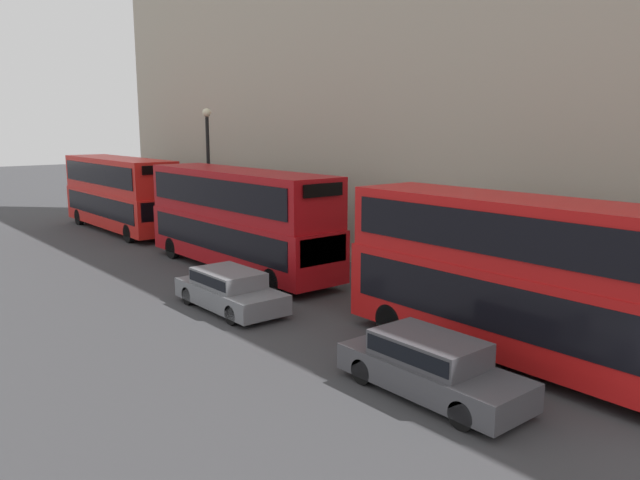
# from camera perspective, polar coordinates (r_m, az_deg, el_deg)

# --- Properties ---
(bus_leading) EXTENTS (2.59, 11.20, 4.40)m
(bus_leading) POSITION_cam_1_polar(r_m,az_deg,el_deg) (16.91, 19.10, -3.17)
(bus_leading) COLOR red
(bus_leading) RESTS_ON ground
(bus_second_in_queue) EXTENTS (2.59, 11.46, 4.36)m
(bus_second_in_queue) POSITION_cam_1_polar(r_m,az_deg,el_deg) (27.02, -7.45, 2.21)
(bus_second_in_queue) COLOR #A80F14
(bus_second_in_queue) RESTS_ON ground
(bus_third_in_queue) EXTENTS (2.59, 11.06, 4.34)m
(bus_third_in_queue) POSITION_cam_1_polar(r_m,az_deg,el_deg) (38.80, -17.90, 4.28)
(bus_third_in_queue) COLOR red
(bus_third_in_queue) RESTS_ON ground
(car_dark_sedan) EXTENTS (1.77, 4.71, 1.42)m
(car_dark_sedan) POSITION_cam_1_polar(r_m,az_deg,el_deg) (15.03, 10.07, -11.15)
(car_dark_sedan) COLOR #47474C
(car_dark_sedan) RESTS_ON ground
(car_hatchback) EXTENTS (1.87, 4.58, 1.36)m
(car_hatchback) POSITION_cam_1_polar(r_m,az_deg,el_deg) (21.61, -8.27, -4.43)
(car_hatchback) COLOR slate
(car_hatchback) RESTS_ON ground
(street_lamp) EXTENTS (0.44, 0.44, 7.08)m
(street_lamp) POSITION_cam_1_polar(r_m,az_deg,el_deg) (33.13, -10.18, 7.00)
(street_lamp) COLOR black
(street_lamp) RESTS_ON ground
(pedestrian) EXTENTS (0.36, 0.36, 1.56)m
(pedestrian) POSITION_cam_1_polar(r_m,az_deg,el_deg) (32.90, -8.67, 0.68)
(pedestrian) COLOR maroon
(pedestrian) RESTS_ON ground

